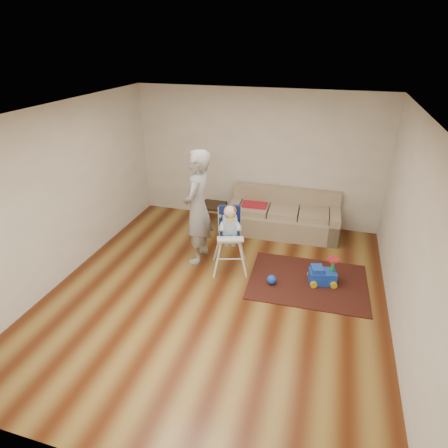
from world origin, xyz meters
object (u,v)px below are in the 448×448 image
(toy_ball, at_px, (272,280))
(side_table, at_px, (213,215))
(sofa, at_px, (283,213))
(adult, at_px, (198,208))
(ride_on_toy, at_px, (323,271))
(high_chair, at_px, (230,239))

(toy_ball, bearing_deg, side_table, 131.39)
(sofa, bearing_deg, adult, -133.66)
(ride_on_toy, relative_size, toy_ball, 2.92)
(toy_ball, bearing_deg, sofa, 93.22)
(sofa, relative_size, ride_on_toy, 4.86)
(ride_on_toy, distance_m, high_chair, 1.57)
(high_chair, relative_size, adult, 0.59)
(ride_on_toy, bearing_deg, high_chair, 165.75)
(high_chair, bearing_deg, adult, 149.03)
(high_chair, height_order, adult, adult)
(side_table, relative_size, high_chair, 0.40)
(side_table, distance_m, adult, 1.53)
(sofa, distance_m, adult, 1.99)
(sofa, bearing_deg, toy_ball, -89.02)
(high_chair, distance_m, adult, 0.75)
(adult, bearing_deg, high_chair, 75.86)
(sofa, xyz_separation_m, toy_ball, (0.10, -1.84, -0.32))
(side_table, height_order, toy_ball, side_table)
(ride_on_toy, relative_size, adult, 0.23)
(high_chair, bearing_deg, sofa, 49.78)
(high_chair, bearing_deg, ride_on_toy, -17.56)
(side_table, bearing_deg, ride_on_toy, -32.69)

